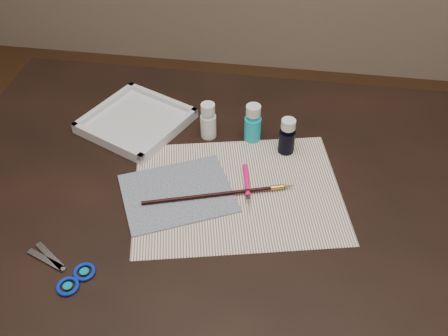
# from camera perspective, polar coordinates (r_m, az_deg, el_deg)

# --- Properties ---
(table) EXTENTS (1.30, 0.90, 0.75)m
(table) POSITION_cam_1_polar(r_m,az_deg,el_deg) (1.38, 0.00, -13.09)
(table) COLOR black
(table) RESTS_ON ground
(paper) EXTENTS (0.51, 0.43, 0.00)m
(paper) POSITION_cam_1_polar(r_m,az_deg,el_deg) (1.08, 1.55, -2.70)
(paper) COLOR white
(paper) RESTS_ON table
(canvas) EXTENTS (0.29, 0.27, 0.00)m
(canvas) POSITION_cam_1_polar(r_m,az_deg,el_deg) (1.07, -5.32, -2.87)
(canvas) COLOR #17263F
(canvas) RESTS_ON paper
(paint_bottle_white) EXTENTS (0.05, 0.05, 0.09)m
(paint_bottle_white) POSITION_cam_1_polar(r_m,az_deg,el_deg) (1.19, -1.82, 5.45)
(paint_bottle_white) COLOR silver
(paint_bottle_white) RESTS_ON table
(paint_bottle_cyan) EXTENTS (0.05, 0.05, 0.10)m
(paint_bottle_cyan) POSITION_cam_1_polar(r_m,az_deg,el_deg) (1.18, 3.31, 5.16)
(paint_bottle_cyan) COLOR #16BACC
(paint_bottle_cyan) RESTS_ON table
(paint_bottle_navy) EXTENTS (0.04, 0.04, 0.09)m
(paint_bottle_navy) POSITION_cam_1_polar(r_m,az_deg,el_deg) (1.15, 7.23, 3.63)
(paint_bottle_navy) COLOR black
(paint_bottle_navy) RESTS_ON table
(paintbrush) EXTENTS (0.32, 0.11, 0.01)m
(paintbrush) POSITION_cam_1_polar(r_m,az_deg,el_deg) (1.06, -0.48, -2.99)
(paintbrush) COLOR black
(paintbrush) RESTS_ON canvas
(craft_knife) EXTENTS (0.04, 0.14, 0.01)m
(craft_knife) POSITION_cam_1_polar(r_m,az_deg,el_deg) (1.08, 2.69, -2.28)
(craft_knife) COLOR #F2156E
(craft_knife) RESTS_ON paper
(scissors) EXTENTS (0.18, 0.13, 0.01)m
(scissors) POSITION_cam_1_polar(r_m,az_deg,el_deg) (0.99, -18.69, -10.72)
(scissors) COLOR silver
(scissors) RESTS_ON table
(palette_tray) EXTENTS (0.29, 0.29, 0.03)m
(palette_tray) POSITION_cam_1_polar(r_m,az_deg,el_deg) (1.26, -10.02, 5.36)
(palette_tray) COLOR silver
(palette_tray) RESTS_ON table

